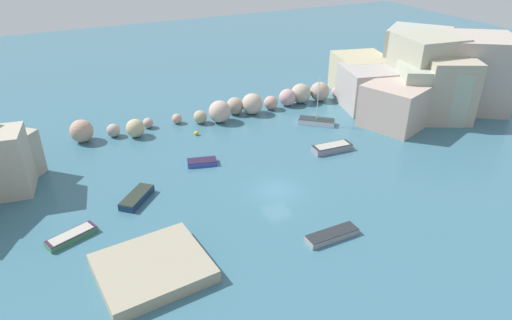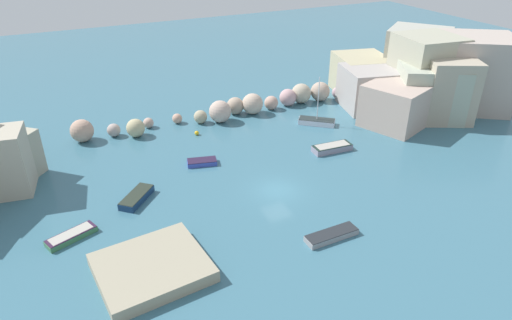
{
  "view_description": "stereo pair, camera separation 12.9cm",
  "coord_description": "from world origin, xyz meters",
  "px_view_note": "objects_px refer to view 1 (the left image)",
  "views": [
    {
      "loc": [
        -17.47,
        -31.73,
        22.89
      ],
      "look_at": [
        0.0,
        4.64,
        1.0
      ],
      "focal_mm": 31.83,
      "sensor_mm": 36.0,
      "label": 1
    },
    {
      "loc": [
        -17.35,
        -31.79,
        22.89
      ],
      "look_at": [
        0.0,
        4.64,
        1.0
      ],
      "focal_mm": 31.83,
      "sensor_mm": 36.0,
      "label": 2
    }
  ],
  "objects_px": {
    "moored_boat_0": "(316,121)",
    "moored_boat_3": "(202,162)",
    "moored_boat_4": "(137,197)",
    "moored_boat_5": "(332,148)",
    "moored_boat_1": "(332,235)",
    "channel_buoy": "(197,133)",
    "moored_boat_2": "(72,236)",
    "stone_dock": "(153,268)"
  },
  "relations": [
    {
      "from": "moored_boat_0",
      "to": "moored_boat_3",
      "type": "bearing_deg",
      "value": 52.32
    },
    {
      "from": "channel_buoy",
      "to": "moored_boat_4",
      "type": "distance_m",
      "value": 14.44
    },
    {
      "from": "stone_dock",
      "to": "channel_buoy",
      "type": "xyz_separation_m",
      "value": [
        10.54,
        20.9,
        -0.23
      ]
    },
    {
      "from": "stone_dock",
      "to": "moored_boat_3",
      "type": "relative_size",
      "value": 2.32
    },
    {
      "from": "channel_buoy",
      "to": "moored_boat_5",
      "type": "relative_size",
      "value": 0.12
    },
    {
      "from": "channel_buoy",
      "to": "moored_boat_1",
      "type": "xyz_separation_m",
      "value": [
        3.47,
        -23.06,
        0.01
      ]
    },
    {
      "from": "moored_boat_0",
      "to": "moored_boat_4",
      "type": "relative_size",
      "value": 1.56
    },
    {
      "from": "moored_boat_4",
      "to": "moored_boat_5",
      "type": "distance_m",
      "value": 21.56
    },
    {
      "from": "stone_dock",
      "to": "moored_boat_4",
      "type": "height_order",
      "value": "stone_dock"
    },
    {
      "from": "moored_boat_3",
      "to": "moored_boat_4",
      "type": "xyz_separation_m",
      "value": [
        -7.62,
        -3.9,
        0.08
      ]
    },
    {
      "from": "moored_boat_5",
      "to": "moored_boat_0",
      "type": "bearing_deg",
      "value": 74.56
    },
    {
      "from": "moored_boat_2",
      "to": "moored_boat_4",
      "type": "relative_size",
      "value": 1.07
    },
    {
      "from": "stone_dock",
      "to": "moored_boat_1",
      "type": "relative_size",
      "value": 1.68
    },
    {
      "from": "moored_boat_3",
      "to": "moored_boat_5",
      "type": "distance_m",
      "value": 14.3
    },
    {
      "from": "channel_buoy",
      "to": "moored_boat_4",
      "type": "relative_size",
      "value": 0.13
    },
    {
      "from": "channel_buoy",
      "to": "moored_boat_1",
      "type": "distance_m",
      "value": 23.32
    },
    {
      "from": "moored_boat_0",
      "to": "channel_buoy",
      "type": "bearing_deg",
      "value": 26.54
    },
    {
      "from": "moored_boat_1",
      "to": "moored_boat_4",
      "type": "relative_size",
      "value": 1.16
    },
    {
      "from": "channel_buoy",
      "to": "moored_boat_4",
      "type": "bearing_deg",
      "value": -130.9
    },
    {
      "from": "channel_buoy",
      "to": "stone_dock",
      "type": "bearing_deg",
      "value": -116.76
    },
    {
      "from": "stone_dock",
      "to": "moored_boat_4",
      "type": "relative_size",
      "value": 1.95
    },
    {
      "from": "moored_boat_4",
      "to": "moored_boat_5",
      "type": "height_order",
      "value": "moored_boat_5"
    },
    {
      "from": "moored_boat_2",
      "to": "moored_boat_4",
      "type": "bearing_deg",
      "value": 7.73
    },
    {
      "from": "channel_buoy",
      "to": "moored_boat_2",
      "type": "xyz_separation_m",
      "value": [
        -15.4,
        -14.19,
        0.02
      ]
    },
    {
      "from": "channel_buoy",
      "to": "moored_boat_3",
      "type": "distance_m",
      "value": 7.25
    },
    {
      "from": "moored_boat_0",
      "to": "moored_boat_3",
      "type": "xyz_separation_m",
      "value": [
        -16.26,
        -3.61,
        -0.12
      ]
    },
    {
      "from": "moored_boat_5",
      "to": "moored_boat_4",
      "type": "bearing_deg",
      "value": -174.91
    },
    {
      "from": "moored_boat_1",
      "to": "moored_boat_4",
      "type": "distance_m",
      "value": 17.73
    },
    {
      "from": "moored_boat_1",
      "to": "moored_boat_3",
      "type": "relative_size",
      "value": 1.39
    },
    {
      "from": "moored_boat_4",
      "to": "moored_boat_3",
      "type": "bearing_deg",
      "value": 159.62
    },
    {
      "from": "moored_boat_2",
      "to": "moored_boat_5",
      "type": "xyz_separation_m",
      "value": [
        27.49,
        3.92,
        0.1
      ]
    },
    {
      "from": "moored_boat_1",
      "to": "moored_boat_3",
      "type": "height_order",
      "value": "moored_boat_1"
    },
    {
      "from": "moored_boat_2",
      "to": "stone_dock",
      "type": "bearing_deg",
      "value": -75.2
    },
    {
      "from": "channel_buoy",
      "to": "moored_boat_3",
      "type": "height_order",
      "value": "moored_boat_3"
    },
    {
      "from": "channel_buoy",
      "to": "moored_boat_0",
      "type": "distance_m",
      "value": 14.82
    },
    {
      "from": "stone_dock",
      "to": "moored_boat_2",
      "type": "height_order",
      "value": "stone_dock"
    },
    {
      "from": "moored_boat_0",
      "to": "moored_boat_1",
      "type": "xyz_separation_m",
      "value": [
        -10.96,
        -19.66,
        -0.11
      ]
    },
    {
      "from": "channel_buoy",
      "to": "moored_boat_2",
      "type": "height_order",
      "value": "moored_boat_2"
    },
    {
      "from": "channel_buoy",
      "to": "moored_boat_1",
      "type": "bearing_deg",
      "value": -81.45
    },
    {
      "from": "stone_dock",
      "to": "channel_buoy",
      "type": "relative_size",
      "value": 14.63
    },
    {
      "from": "stone_dock",
      "to": "moored_boat_2",
      "type": "distance_m",
      "value": 8.29
    },
    {
      "from": "stone_dock",
      "to": "moored_boat_4",
      "type": "xyz_separation_m",
      "value": [
        1.08,
        9.99,
        -0.15
      ]
    }
  ]
}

